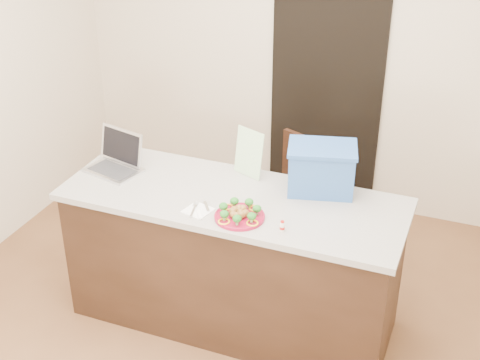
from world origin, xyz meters
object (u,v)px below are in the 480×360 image
at_px(island, 233,260).
at_px(napkin, 198,210).
at_px(laptop, 117,159).
at_px(plate, 240,216).
at_px(yogurt_bottle, 282,227).
at_px(chair, 300,191).
at_px(blue_box, 321,168).

height_order(island, napkin, napkin).
bearing_deg(island, laptop, 175.11).
xyz_separation_m(plate, napkin, (-0.25, -0.02, -0.01)).
xyz_separation_m(napkin, yogurt_bottle, (0.51, -0.02, 0.02)).
xyz_separation_m(napkin, laptop, (-0.70, 0.30, 0.06)).
bearing_deg(laptop, chair, 53.77).
height_order(island, yogurt_bottle, yogurt_bottle).
distance_m(plate, napkin, 0.25).
bearing_deg(blue_box, napkin, -154.17).
xyz_separation_m(island, napkin, (-0.12, -0.23, 0.46)).
distance_m(blue_box, chair, 0.89).
height_order(laptop, blue_box, blue_box).
bearing_deg(yogurt_bottle, blue_box, 82.22).
distance_m(napkin, laptop, 0.76).
bearing_deg(blue_box, laptop, 174.26).
distance_m(napkin, blue_box, 0.78).
bearing_deg(plate, napkin, -176.35).
xyz_separation_m(blue_box, chair, (-0.30, 0.63, -0.55)).
xyz_separation_m(plate, chair, (0.03, 1.11, -0.42)).
height_order(plate, chair, plate).
bearing_deg(plate, island, 121.24).
xyz_separation_m(yogurt_bottle, blue_box, (0.07, 0.51, 0.12)).
distance_m(yogurt_bottle, blue_box, 0.53).
height_order(laptop, chair, laptop).
relative_size(yogurt_bottle, chair, 0.07).
xyz_separation_m(yogurt_bottle, laptop, (-1.21, 0.32, 0.04)).
bearing_deg(yogurt_bottle, island, 147.69).
bearing_deg(plate, blue_box, 55.04).
relative_size(plate, chair, 0.32).
xyz_separation_m(plate, blue_box, (0.33, 0.48, 0.14)).
distance_m(plate, yogurt_bottle, 0.27).
bearing_deg(laptop, island, 8.94).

